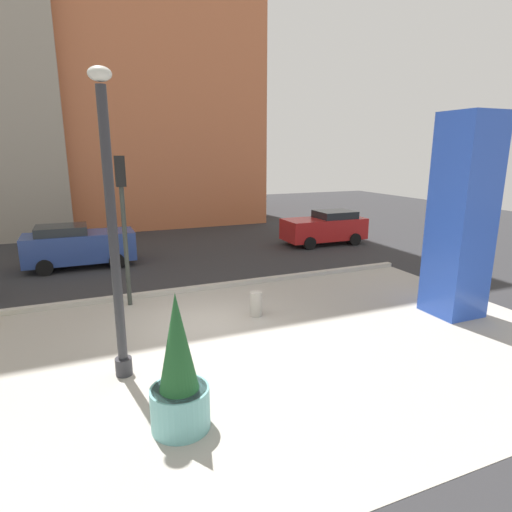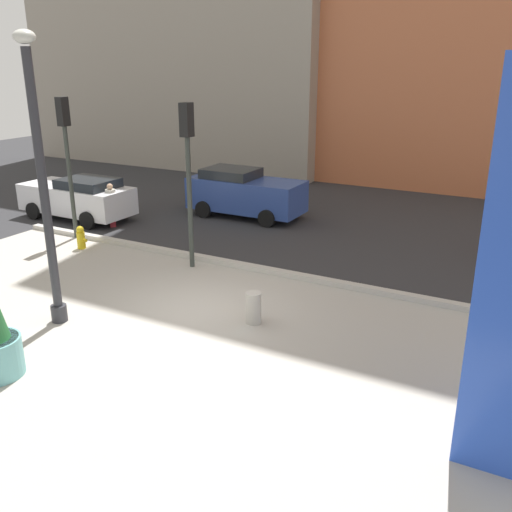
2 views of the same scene
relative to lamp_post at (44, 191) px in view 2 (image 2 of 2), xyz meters
The scene contains 11 objects.
ground_plane 7.12m from the lamp_post, 67.42° to the left, with size 60.00×60.00×0.00m, color #2D2D30.
plaza_pavement 3.94m from the lamp_post, ahead, with size 18.00×10.00×0.02m, color #ADA89E.
curb_strip 6.37m from the lamp_post, 63.97° to the left, with size 18.00×0.24×0.16m, color #B7B2A8.
lamp_post is the anchor object (origin of this frame).
fire_hydrant 6.03m from the lamp_post, 129.41° to the left, with size 0.36×0.26×0.75m.
concrete_bollard 5.23m from the lamp_post, 27.19° to the left, with size 0.36×0.36×0.75m, color #B2ADA3.
traffic_light_far_side 4.52m from the lamp_post, 81.95° to the left, with size 0.28×0.42×4.65m.
traffic_light_corner 6.68m from the lamp_post, 131.90° to the left, with size 0.28×0.42×4.62m.
car_curb_east 10.35m from the lamp_post, 94.38° to the left, with size 4.40×2.04×1.81m.
car_curb_west 9.44m from the lamp_post, 131.96° to the left, with size 4.48×2.03×1.59m.
pedestrian_by_curb 8.17m from the lamp_post, 123.06° to the left, with size 0.51×0.51×1.58m.
Camera 2 is at (7.15, -10.19, 5.74)m, focal length 39.58 mm.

